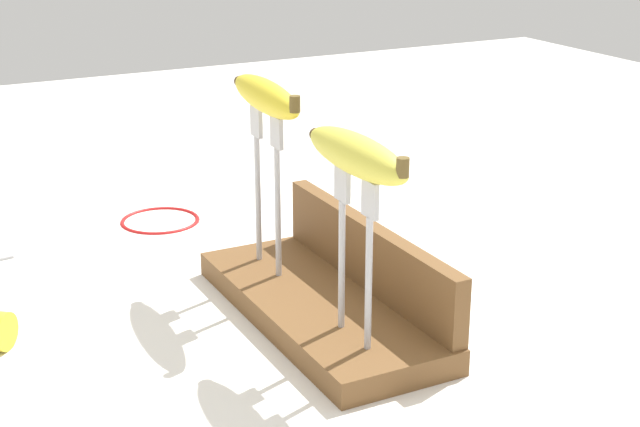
# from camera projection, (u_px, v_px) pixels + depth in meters

# --- Properties ---
(ground_plane) EXTENTS (3.00, 3.00, 0.00)m
(ground_plane) POSITION_uv_depth(u_px,v_px,m) (320.00, 319.00, 1.10)
(ground_plane) COLOR silver
(wooden_board) EXTENTS (0.37, 0.15, 0.03)m
(wooden_board) POSITION_uv_depth(u_px,v_px,m) (320.00, 308.00, 1.10)
(wooden_board) COLOR brown
(wooden_board) RESTS_ON ground
(board_backstop) EXTENTS (0.37, 0.02, 0.08)m
(board_backstop) POSITION_uv_depth(u_px,v_px,m) (369.00, 255.00, 1.11)
(board_backstop) COLOR brown
(board_backstop) RESTS_ON wooden_board
(fork_stand_left) EXTENTS (0.08, 0.01, 0.19)m
(fork_stand_left) POSITION_uv_depth(u_px,v_px,m) (267.00, 177.00, 1.13)
(fork_stand_left) COLOR #B2B2B7
(fork_stand_left) RESTS_ON wooden_board
(fork_stand_right) EXTENTS (0.08, 0.01, 0.18)m
(fork_stand_right) POSITION_uv_depth(u_px,v_px,m) (355.00, 242.00, 0.96)
(fork_stand_right) COLOR #B2B2B7
(fork_stand_right) RESTS_ON wooden_board
(banana_raised_left) EXTENTS (0.19, 0.05, 0.04)m
(banana_raised_left) POSITION_uv_depth(u_px,v_px,m) (266.00, 96.00, 1.10)
(banana_raised_left) COLOR yellow
(banana_raised_left) RESTS_ON fork_stand_left
(banana_raised_right) EXTENTS (0.18, 0.04, 0.04)m
(banana_raised_right) POSITION_uv_depth(u_px,v_px,m) (356.00, 154.00, 0.93)
(banana_raised_right) COLOR #DBD147
(banana_raised_right) RESTS_ON fork_stand_right
(wire_coil) EXTENTS (0.12, 0.12, 0.01)m
(wire_coil) POSITION_uv_depth(u_px,v_px,m) (160.00, 219.00, 1.41)
(wire_coil) COLOR red
(wire_coil) RESTS_ON ground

